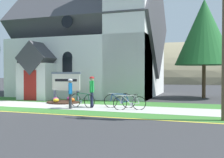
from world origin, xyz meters
name	(u,v)px	position (x,y,z in m)	size (l,w,h in m)	color
ground	(44,100)	(0.00, 4.00, 0.00)	(140.00, 140.00, 0.00)	#333335
sidewalk_slab	(38,105)	(1.15, 1.59, 0.01)	(32.00, 2.59, 0.01)	#B7B5AD
grass_verge	(15,109)	(1.15, -0.41, 0.00)	(32.00, 1.41, 0.01)	#38722D
church_lawn	(59,101)	(1.15, 4.09, 0.00)	(24.00, 2.41, 0.01)	#38722D
curb_paint_stripe	(4,111)	(1.15, -1.27, 0.00)	(28.00, 0.16, 0.01)	yellow
church_building	(95,44)	(1.57, 9.44, 4.45)	(11.84, 10.87, 12.90)	white
church_sign	(66,82)	(2.07, 3.39, 1.29)	(2.02, 0.27, 1.96)	slate
flower_bed	(64,101)	(2.07, 3.05, 0.09)	(2.10, 2.10, 0.34)	#382319
bicycle_silver	(130,103)	(6.91, 1.22, 0.37)	(1.59, 0.67, 0.82)	black
bicycle_black	(82,100)	(4.12, 1.47, 0.39)	(1.71, 0.54, 0.86)	black
bicycle_green	(120,101)	(6.17, 1.87, 0.38)	(1.70, 0.36, 0.82)	black
cyclist_in_orange_jersey	(70,91)	(3.78, 0.72, 0.92)	(0.38, 0.67, 1.59)	#2D2D33
cyclist_in_green_jersey	(92,89)	(4.68, 1.52, 1.00)	(0.33, 0.79, 1.71)	#191E38
utility_pole	(222,9)	(11.16, -0.52, 4.44)	(3.12, 0.28, 8.01)	brown
roadside_conifer	(204,32)	(10.52, 9.28, 4.98)	(4.33, 4.33, 7.47)	#4C3823
distant_hill	(176,81)	(4.14, 55.97, 0.00)	(96.09, 46.19, 18.45)	#847A5B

